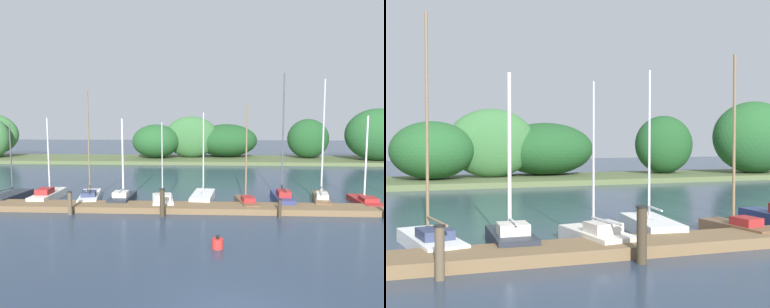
# 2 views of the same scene
# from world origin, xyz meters

# --- Properties ---
(dock_pier) EXTENTS (32.47, 1.80, 0.35)m
(dock_pier) POSITION_xyz_m (0.00, 11.48, 0.17)
(dock_pier) COLOR brown
(dock_pier) RESTS_ON ground
(far_shore) EXTENTS (74.16, 9.04, 6.55)m
(far_shore) POSITION_xyz_m (0.84, 36.19, 2.46)
(far_shore) COLOR #56663D
(far_shore) RESTS_ON ground
(sailboat_2) EXTENTS (1.99, 4.19, 7.18)m
(sailboat_2) POSITION_xyz_m (-8.63, 13.80, 0.34)
(sailboat_2) COLOR white
(sailboat_2) RESTS_ON ground
(sailboat_3) EXTENTS (1.25, 3.18, 5.37)m
(sailboat_3) POSITION_xyz_m (-6.27, 13.20, 0.38)
(sailboat_3) COLOR #232833
(sailboat_3) RESTS_ON ground
(sailboat_4) EXTENTS (1.70, 3.36, 5.14)m
(sailboat_4) POSITION_xyz_m (-3.66, 12.75, 0.32)
(sailboat_4) COLOR silver
(sailboat_4) RESTS_ON ground
(sailboat_5) EXTENTS (1.65, 3.70, 5.74)m
(sailboat_5) POSITION_xyz_m (-1.16, 13.97, 0.31)
(sailboat_5) COLOR white
(sailboat_5) RESTS_ON ground
(sailboat_6) EXTENTS (1.33, 3.33, 6.25)m
(sailboat_6) POSITION_xyz_m (1.52, 12.71, 0.37)
(sailboat_6) COLOR brown
(sailboat_6) RESTS_ON ground
(mooring_piling_1) EXTENTS (0.27, 0.27, 1.31)m
(mooring_piling_1) POSITION_xyz_m (-8.53, 10.24, 0.66)
(mooring_piling_1) COLOR brown
(mooring_piling_1) RESTS_ON ground
(mooring_piling_2) EXTENTS (0.32, 0.32, 1.55)m
(mooring_piling_2) POSITION_xyz_m (-3.32, 10.15, 0.78)
(mooring_piling_2) COLOR #3D3323
(mooring_piling_2) RESTS_ON ground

